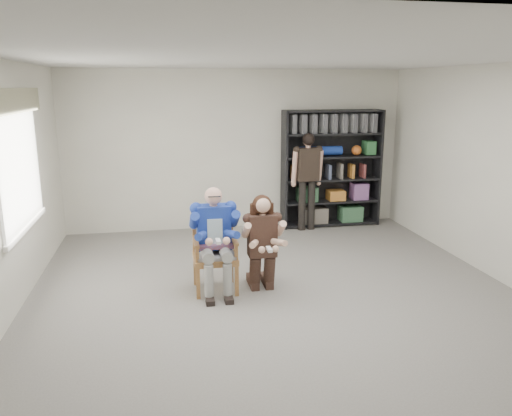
{
  "coord_description": "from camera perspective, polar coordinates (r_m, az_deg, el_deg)",
  "views": [
    {
      "loc": [
        -1.31,
        -5.25,
        2.51
      ],
      "look_at": [
        -0.2,
        0.6,
        1.05
      ],
      "focal_mm": 35.0,
      "sensor_mm": 36.0,
      "label": 1
    }
  ],
  "objects": [
    {
      "name": "room_shell",
      "position": [
        5.52,
        3.2,
        2.17
      ],
      "size": [
        6.0,
        7.0,
        2.8
      ],
      "primitive_type": null,
      "color": "beige",
      "rests_on": "ground"
    },
    {
      "name": "floor",
      "position": [
        5.96,
        3.02,
        -11.14
      ],
      "size": [
        6.0,
        7.0,
        0.01
      ],
      "primitive_type": "cube",
      "color": "slate",
      "rests_on": "ground"
    },
    {
      "name": "window_left",
      "position": [
        6.52,
        -25.31,
        4.71
      ],
      "size": [
        0.16,
        2.0,
        1.75
      ],
      "primitive_type": null,
      "color": "white",
      "rests_on": "room_shell"
    },
    {
      "name": "armchair",
      "position": [
        6.23,
        -4.71,
        -4.99
      ],
      "size": [
        0.6,
        0.58,
        1.02
      ],
      "primitive_type": null,
      "rotation": [
        0.0,
        0.0,
        0.01
      ],
      "color": "#96532A",
      "rests_on": "floor"
    },
    {
      "name": "seated_man",
      "position": [
        6.18,
        -4.74,
        -3.64
      ],
      "size": [
        0.58,
        0.8,
        1.33
      ],
      "primitive_type": null,
      "rotation": [
        0.0,
        0.0,
        0.01
      ],
      "color": "navy",
      "rests_on": "floor"
    },
    {
      "name": "kneeling_woman",
      "position": [
        6.17,
        0.77,
        -4.18
      ],
      "size": [
        0.52,
        0.82,
        1.22
      ],
      "primitive_type": null,
      "rotation": [
        0.0,
        0.0,
        0.01
      ],
      "color": "#321D19",
      "rests_on": "floor"
    },
    {
      "name": "bookshelf",
      "position": [
        9.16,
        8.61,
        4.45
      ],
      "size": [
        1.8,
        0.38,
        2.1
      ],
      "primitive_type": null,
      "color": "black",
      "rests_on": "floor"
    },
    {
      "name": "standing_man",
      "position": [
        8.83,
        5.88,
        2.95
      ],
      "size": [
        0.56,
        0.34,
        1.72
      ],
      "primitive_type": null,
      "rotation": [
        0.0,
        0.0,
        0.09
      ],
      "color": "black",
      "rests_on": "floor"
    }
  ]
}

